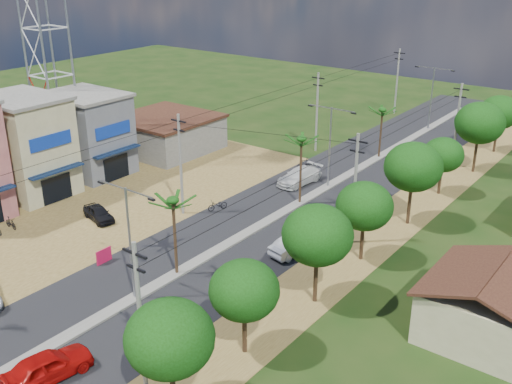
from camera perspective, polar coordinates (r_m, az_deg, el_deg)
ground at (r=41.30m, az=-11.44°, el=-9.94°), size 160.00×160.00×0.00m
road at (r=51.01m, az=1.10°, el=-2.89°), size 12.00×110.00×0.04m
median at (r=53.22m, az=3.00°, el=-1.72°), size 1.00×90.00×0.18m
dirt_lot_west at (r=56.25m, az=-15.70°, el=-1.28°), size 18.00×46.00×0.04m
dirt_shoulder_east at (r=47.06m, az=9.53°, el=-5.51°), size 5.00×90.00×0.03m
shophouse_cream at (r=59.66m, az=-21.06°, el=4.16°), size 9.00×6.40×9.30m
shophouse_grey at (r=63.54m, az=-15.74°, el=5.41°), size 9.00×6.40×8.30m
low_shed at (r=69.66m, az=-8.59°, el=5.57°), size 10.40×10.40×3.95m
house_east_near at (r=38.38m, az=21.58°, el=-9.69°), size 7.60×7.50×4.60m
tree_east_a at (r=29.56m, az=-8.22°, el=-13.63°), size 4.40×4.40×6.37m
tree_east_b at (r=33.57m, az=-1.12°, el=-9.35°), size 4.00×4.00×5.83m
tree_east_c at (r=38.08m, az=5.88°, el=-4.11°), size 4.60×4.60×6.83m
tree_east_d at (r=44.03m, az=10.30°, el=-1.34°), size 4.20×4.20×6.13m
tree_east_e at (r=50.53m, az=14.75°, el=2.32°), size 4.80×4.80×7.14m
tree_east_f at (r=58.16m, az=17.40°, el=3.40°), size 3.80×3.80×5.52m
tree_east_g at (r=64.94m, az=20.55°, el=6.17°), size 5.00×5.00×7.38m
tree_east_h at (r=72.66m, az=22.20°, el=7.05°), size 4.40×4.40×6.52m
palm_median_near at (r=41.12m, az=-7.91°, el=-1.11°), size 2.00×2.00×6.15m
palm_median_mid at (r=52.73m, az=4.35°, el=4.77°), size 2.00×2.00×6.55m
palm_median_far at (r=66.43m, az=11.95°, el=7.47°), size 2.00×2.00×5.85m
streetlight_near at (r=38.99m, az=-11.97°, el=-3.97°), size 5.10×0.18×8.00m
streetlight_mid at (r=57.15m, az=7.07°, el=4.89°), size 5.10×0.18×8.00m
streetlight_far at (r=79.12m, az=16.41°, el=9.04°), size 5.10×0.18×8.00m
utility_pole_w_b at (r=51.29m, az=-7.20°, el=2.80°), size 1.60×0.24×9.00m
utility_pole_w_c at (r=68.03m, az=5.83°, el=7.74°), size 1.60×0.24×9.00m
utility_pole_w_d at (r=86.25m, az=13.29°, el=10.37°), size 1.60×0.24×9.00m
utility_pole_e_a at (r=30.64m, az=-10.96°, el=-11.79°), size 1.60×0.24×9.00m
utility_pole_e_b at (r=46.31m, az=9.40°, el=0.49°), size 1.60×0.24×9.00m
utility_pole_e_c at (r=65.72m, az=18.59°, el=6.17°), size 1.60×0.24×9.00m
car_red_near at (r=35.33m, az=-19.22°, el=-15.43°), size 2.73×5.12×1.66m
car_silver_mid at (r=45.69m, az=3.71°, el=-5.13°), size 2.35×4.52×1.42m
car_white_far at (r=59.15m, az=4.15°, el=1.49°), size 2.72×5.49×1.54m
car_parked_dark at (r=52.85m, az=-14.76°, el=-2.00°), size 4.00×2.38×1.27m
moto_rider_east at (r=37.29m, az=-7.12°, el=-12.76°), size 1.10×1.64×0.81m
moto_rider_west_a at (r=53.18m, az=-3.68°, el=-1.28°), size 1.31×1.99×0.99m
moto_rider_west_b at (r=63.27m, az=4.65°, el=2.70°), size 1.13×1.98×1.15m
roadside_sign at (r=45.85m, az=-14.28°, el=-5.93°), size 0.11×1.37×1.14m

